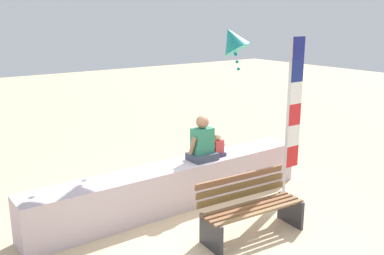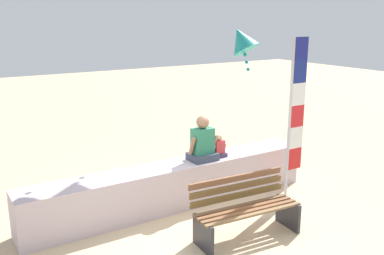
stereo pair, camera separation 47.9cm
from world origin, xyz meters
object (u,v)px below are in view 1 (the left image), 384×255
object	(u,v)px
park_bench	(250,208)
person_adult	(202,143)
flag_banner	(292,110)
kite_teal	(233,40)
person_child	(218,147)

from	to	relation	value
park_bench	person_adult	world-z (taller)	person_adult
flag_banner	kite_teal	size ratio (longest dim) A/B	2.47
person_adult	flag_banner	distance (m)	1.67
person_child	kite_teal	xyz separation A→B (m)	(1.98, 1.93, 1.75)
person_child	kite_teal	distance (m)	3.27
person_adult	kite_teal	distance (m)	3.43
park_bench	person_child	size ratio (longest dim) A/B	3.99
person_child	flag_banner	distance (m)	1.46
person_adult	person_child	bearing A→B (deg)	0.08
kite_teal	flag_banner	bearing A→B (deg)	-109.05
person_adult	person_child	xyz separation A→B (m)	(0.35, 0.00, -0.15)
flag_banner	kite_teal	bearing A→B (deg)	70.95
person_adult	flag_banner	world-z (taller)	flag_banner
flag_banner	kite_teal	distance (m)	3.03
person_adult	kite_teal	size ratio (longest dim) A/B	0.69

